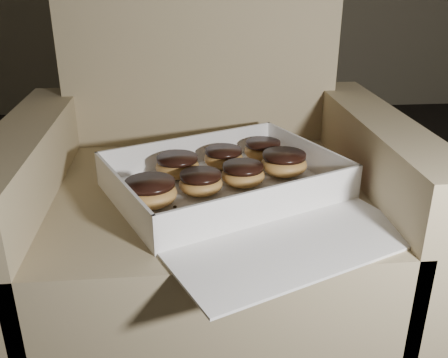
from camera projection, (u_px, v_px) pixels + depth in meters
armchair at (208, 220)px, 1.15m from camera, size 0.84×0.71×0.88m
bakery_box at (237, 193)px, 0.97m from camera, size 0.59×0.63×0.07m
donut_a at (201, 183)px, 0.98m from camera, size 0.09×0.09×0.04m
donut_b at (150, 192)px, 0.93m from camera, size 0.10×0.10×0.05m
donut_c at (243, 174)px, 1.02m from camera, size 0.09×0.09×0.04m
donut_d at (263, 150)px, 1.15m from camera, size 0.09×0.09×0.04m
donut_e at (177, 166)px, 1.06m from camera, size 0.09×0.09×0.05m
donut_f at (284, 163)px, 1.07m from camera, size 0.10×0.10×0.05m
donut_g at (224, 157)px, 1.10m from camera, size 0.09×0.09×0.04m
crumb_a at (316, 181)px, 1.04m from camera, size 0.01×0.01×0.00m
crumb_b at (175, 207)px, 0.93m from camera, size 0.01×0.01×0.00m
crumb_c at (297, 180)px, 1.04m from camera, size 0.01×0.01×0.00m
crumb_d at (225, 221)px, 0.88m from camera, size 0.01×0.01×0.00m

